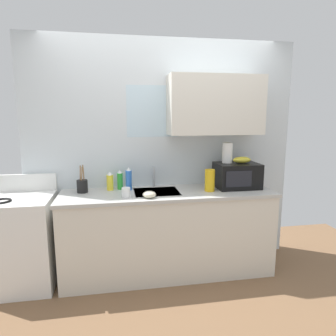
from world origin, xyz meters
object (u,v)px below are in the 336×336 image
object	(u,v)px
microwave	(237,175)
paper_towel_roll	(227,153)
dish_soap_bottle_yellow	(110,182)
dish_soap_bottle_blue	(129,179)
banana_bunch	(242,160)
utensil_crock	(82,186)
stove_range	(23,241)
small_bowl	(149,195)
mug_white	(126,192)
dish_soap_bottle_green	(120,180)
cereal_canister	(210,180)

from	to	relation	value
microwave	paper_towel_roll	distance (m)	0.27
dish_soap_bottle_yellow	dish_soap_bottle_blue	bearing A→B (deg)	-6.20
banana_bunch	utensil_crock	distance (m)	1.72
stove_range	paper_towel_roll	distance (m)	2.28
dish_soap_bottle_blue	utensil_crock	distance (m)	0.48
dish_soap_bottle_blue	small_bowl	xyz separation A→B (m)	(0.18, -0.35, -0.08)
banana_bunch	mug_white	distance (m)	1.30
paper_towel_roll	utensil_crock	world-z (taller)	paper_towel_roll
paper_towel_roll	utensil_crock	distance (m)	1.58
stove_range	dish_soap_bottle_green	xyz separation A→B (m)	(0.97, 0.19, 0.54)
microwave	dish_soap_bottle_blue	world-z (taller)	microwave
dish_soap_bottle_blue	cereal_canister	size ratio (longest dim) A/B	1.07
small_bowl	dish_soap_bottle_green	bearing A→B (deg)	124.52
microwave	paper_towel_roll	size ratio (longest dim) A/B	2.09
cereal_canister	small_bowl	size ratio (longest dim) A/B	1.76
cereal_canister	utensil_crock	distance (m)	1.32
paper_towel_roll	mug_white	xyz separation A→B (m)	(-1.11, -0.24, -0.33)
dish_soap_bottle_yellow	mug_white	distance (m)	0.35
cereal_canister	mug_white	bearing A→B (deg)	-174.11
cereal_canister	small_bowl	xyz separation A→B (m)	(-0.65, -0.15, -0.08)
stove_range	dish_soap_bottle_blue	world-z (taller)	dish_soap_bottle_blue
dish_soap_bottle_blue	dish_soap_bottle_yellow	bearing A→B (deg)	173.80
banana_bunch	dish_soap_bottle_green	world-z (taller)	banana_bunch
dish_soap_bottle_green	cereal_canister	xyz separation A→B (m)	(0.92, -0.24, 0.02)
dish_soap_bottle_yellow	small_bowl	xyz separation A→B (m)	(0.38, -0.37, -0.06)
stove_range	dish_soap_bottle_green	world-z (taller)	dish_soap_bottle_green
mug_white	banana_bunch	bearing A→B (deg)	8.56
stove_range	banana_bunch	xyz separation A→B (m)	(2.28, 0.05, 0.75)
small_bowl	paper_towel_roll	bearing A→B (deg)	18.59
paper_towel_roll	cereal_canister	distance (m)	0.39
mug_white	utensil_crock	world-z (taller)	utensil_crock
stove_range	utensil_crock	xyz separation A→B (m)	(0.58, 0.12, 0.51)
paper_towel_roll	dish_soap_bottle_blue	bearing A→B (deg)	177.48
banana_bunch	dish_soap_bottle_green	xyz separation A→B (m)	(-1.31, 0.14, -0.21)
paper_towel_roll	mug_white	world-z (taller)	paper_towel_roll
dish_soap_bottle_yellow	mug_white	bearing A→B (deg)	-63.12
small_bowl	mug_white	bearing A→B (deg)	164.74
mug_white	stove_range	bearing A→B (deg)	171.97
banana_bunch	stove_range	bearing A→B (deg)	-178.83
paper_towel_roll	cereal_canister	bearing A→B (deg)	-147.99
dish_soap_bottle_yellow	utensil_crock	distance (m)	0.28
stove_range	cereal_canister	bearing A→B (deg)	-1.62
microwave	paper_towel_roll	bearing A→B (deg)	152.62
microwave	banana_bunch	bearing A→B (deg)	1.77
banana_bunch	utensil_crock	xyz separation A→B (m)	(-1.70, 0.07, -0.23)
paper_towel_roll	dish_soap_bottle_yellow	xyz separation A→B (m)	(-1.27, 0.07, -0.29)
microwave	cereal_canister	world-z (taller)	microwave
microwave	small_bowl	distance (m)	1.03
paper_towel_roll	utensil_crock	xyz separation A→B (m)	(-1.55, 0.02, -0.31)
microwave	cereal_canister	bearing A→B (deg)	-163.83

